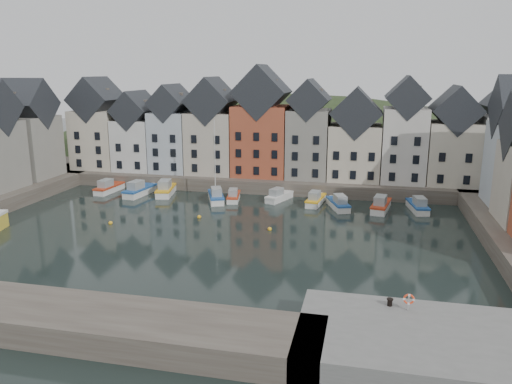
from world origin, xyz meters
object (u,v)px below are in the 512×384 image
(life_ring_post, at_px, (409,300))
(boat_d, at_px, (216,196))
(boat_a, at_px, (109,188))
(mooring_bollard, at_px, (390,302))

(life_ring_post, bearing_deg, boat_d, 126.41)
(boat_d, relative_size, life_ring_post, 9.37)
(boat_a, relative_size, boat_d, 0.52)
(boat_a, relative_size, life_ring_post, 4.90)
(boat_a, relative_size, mooring_bollard, 11.37)
(boat_a, bearing_deg, boat_d, -0.88)
(mooring_bollard, bearing_deg, boat_a, 140.24)
(boat_d, bearing_deg, life_ring_post, -75.54)
(boat_d, height_order, life_ring_post, boat_d)
(mooring_bollard, bearing_deg, life_ring_post, -21.79)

